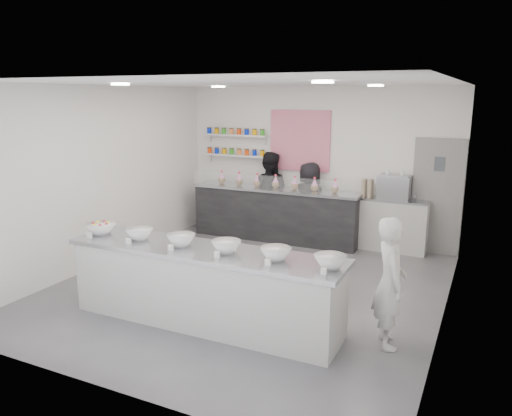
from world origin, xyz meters
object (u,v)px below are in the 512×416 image
(back_bar, at_px, (275,214))
(staff_left, at_px, (269,194))
(espresso_ledge, at_px, (391,225))
(woman_prep, at_px, (390,282))
(prep_counter, at_px, (204,286))
(espresso_machine, at_px, (394,188))
(staff_right, at_px, (309,202))

(back_bar, xyz_separation_m, staff_left, (-0.25, 0.25, 0.34))
(back_bar, bearing_deg, espresso_ledge, 6.10)
(woman_prep, bearing_deg, prep_counter, 77.59)
(prep_counter, xyz_separation_m, espresso_machine, (1.55, 4.10, 0.70))
(prep_counter, height_order, woman_prep, woman_prep)
(back_bar, height_order, staff_left, staff_left)
(espresso_machine, bearing_deg, staff_left, -179.56)
(espresso_ledge, bearing_deg, staff_left, -179.55)
(prep_counter, xyz_separation_m, back_bar, (-0.69, 3.83, 0.03))
(espresso_ledge, bearing_deg, prep_counter, -110.45)
(espresso_ledge, distance_m, staff_left, 2.50)
(prep_counter, xyz_separation_m, staff_left, (-0.94, 4.08, 0.37))
(prep_counter, relative_size, staff_right, 2.31)
(staff_left, distance_m, staff_right, 0.87)
(prep_counter, distance_m, woman_prep, 2.26)
(espresso_machine, relative_size, staff_right, 0.36)
(espresso_machine, xyz_separation_m, woman_prep, (0.66, -3.66, -0.43))
(prep_counter, relative_size, woman_prep, 2.36)
(back_bar, height_order, woman_prep, woman_prep)
(prep_counter, bearing_deg, staff_left, 102.54)
(prep_counter, bearing_deg, woman_prep, 10.71)
(espresso_ledge, distance_m, staff_right, 1.63)
(staff_left, xyz_separation_m, staff_right, (0.87, 0.00, -0.08))
(espresso_ledge, xyz_separation_m, staff_left, (-2.47, -0.02, 0.37))
(espresso_machine, distance_m, woman_prep, 3.75)
(prep_counter, xyz_separation_m, espresso_ledge, (1.53, 4.10, -0.00))
(espresso_ledge, height_order, espresso_machine, espresso_machine)
(prep_counter, relative_size, espresso_ledge, 2.74)
(staff_right, bearing_deg, espresso_machine, -168.40)
(prep_counter, relative_size, espresso_machine, 6.37)
(prep_counter, relative_size, staff_left, 2.09)
(espresso_machine, height_order, woman_prep, woman_prep)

